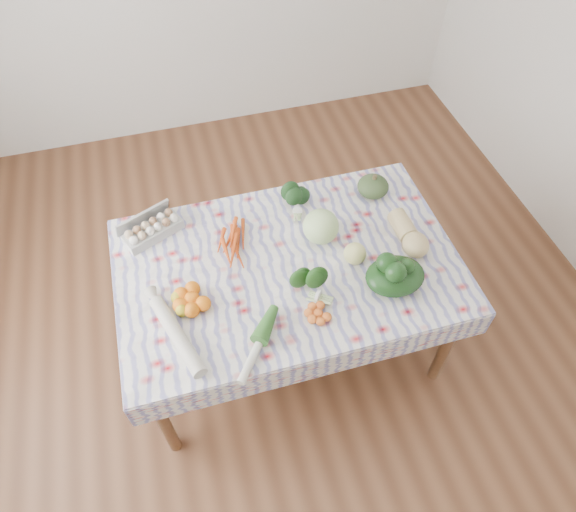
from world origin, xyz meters
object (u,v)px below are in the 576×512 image
at_px(kabocha_squash, 373,186).
at_px(grapefruit, 355,254).
at_px(cabbage, 321,227).
at_px(dining_table, 288,274).
at_px(egg_carton, 153,230).
at_px(butternut_squash, 409,233).

height_order(kabocha_squash, grapefruit, same).
bearing_deg(cabbage, kabocha_squash, 31.55).
xyz_separation_m(dining_table, egg_carton, (-0.61, 0.36, 0.12)).
bearing_deg(kabocha_squash, grapefruit, -122.11).
xyz_separation_m(dining_table, kabocha_squash, (0.57, 0.34, 0.14)).
xyz_separation_m(egg_carton, grapefruit, (0.92, -0.43, 0.01)).
bearing_deg(egg_carton, butternut_squash, -42.16).
distance_m(dining_table, egg_carton, 0.72).
bearing_deg(grapefruit, butternut_squash, 8.48).
relative_size(cabbage, grapefruit, 1.63).
bearing_deg(butternut_squash, grapefruit, -173.40).
xyz_separation_m(kabocha_squash, butternut_squash, (0.04, -0.37, 0.01)).
xyz_separation_m(dining_table, grapefruit, (0.31, -0.07, 0.14)).
relative_size(dining_table, cabbage, 8.92).
relative_size(egg_carton, grapefruit, 2.73).
xyz_separation_m(egg_carton, butternut_squash, (1.22, -0.39, 0.02)).
bearing_deg(butternut_squash, egg_carton, 160.56).
xyz_separation_m(cabbage, grapefruit, (0.12, -0.18, -0.03)).
height_order(egg_carton, kabocha_squash, kabocha_squash).
bearing_deg(kabocha_squash, dining_table, -149.35).
relative_size(dining_table, grapefruit, 14.56).
bearing_deg(grapefruit, kabocha_squash, 57.89).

